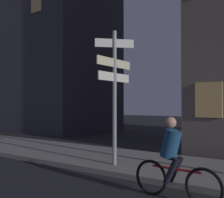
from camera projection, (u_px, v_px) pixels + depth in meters
sidewalk_kerb at (97, 157)px, 9.41m from camera, size 40.00×3.18×0.14m
signpost at (114, 85)px, 7.96m from camera, size 0.82×1.62×3.81m
cyclist at (173, 162)px, 5.40m from camera, size 1.82×0.35×1.61m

